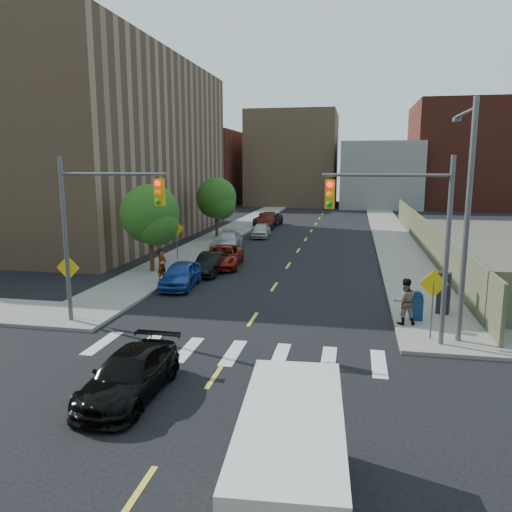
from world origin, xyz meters
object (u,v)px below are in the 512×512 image
at_px(parked_car_maroon, 267,221).
at_px(mailbox, 416,306).
at_px(parked_car_silver, 227,241).
at_px(parked_car_black, 211,264).
at_px(parked_car_grey, 268,219).
at_px(payphone, 444,293).
at_px(black_sedan, 130,375).
at_px(pedestrian_east, 405,301).
at_px(parked_car_red, 223,256).
at_px(pedestrian_west, 162,265).
at_px(parked_car_white, 261,230).
at_px(parked_car_blue, 181,275).
at_px(cargo_van, 291,460).

height_order(parked_car_maroon, mailbox, parked_car_maroon).
bearing_deg(parked_car_silver, parked_car_black, -85.97).
distance_m(parked_car_black, parked_car_grey, 24.85).
bearing_deg(payphone, black_sedan, -120.23).
bearing_deg(parked_car_maroon, pedestrian_east, -75.83).
relative_size(parked_car_red, pedestrian_west, 2.65).
relative_size(parked_car_black, parked_car_white, 1.01).
distance_m(parked_car_maroon, payphone, 32.21).
bearing_deg(black_sedan, parked_car_maroon, 94.93).
bearing_deg(parked_car_white, parked_car_silver, -102.85).
relative_size(parked_car_blue, black_sedan, 0.93).
relative_size(parked_car_grey, payphone, 2.87).
bearing_deg(parked_car_silver, pedestrian_west, -97.46).
bearing_deg(cargo_van, parked_car_red, 104.05).
distance_m(parked_car_white, payphone, 25.60).
bearing_deg(parked_car_red, parked_car_white, 84.21).
bearing_deg(pedestrian_east, black_sedan, 32.95).
distance_m(parked_car_blue, payphone, 13.54).
xyz_separation_m(parked_car_maroon, black_sedan, (2.82, -39.36, -0.12)).
height_order(parked_car_black, pedestrian_west, pedestrian_west).
bearing_deg(parked_car_black, cargo_van, -67.87).
height_order(parked_car_blue, parked_car_red, parked_car_blue).
bearing_deg(cargo_van, parked_car_white, 97.50).
height_order(parked_car_white, parked_car_grey, parked_car_grey).
distance_m(parked_car_silver, parked_car_maroon, 14.54).
bearing_deg(mailbox, parked_car_blue, 159.25).
bearing_deg(payphone, pedestrian_west, -177.16).
bearing_deg(pedestrian_east, parked_car_silver, -65.47).
bearing_deg(parked_car_black, pedestrian_west, -119.95).
bearing_deg(parked_car_red, mailbox, -47.48).
height_order(parked_car_silver, cargo_van, cargo_van).
bearing_deg(pedestrian_west, parked_car_silver, 7.56).
xyz_separation_m(mailbox, pedestrian_east, (-0.56, -0.66, 0.35)).
height_order(parked_car_red, mailbox, mailbox).
distance_m(parked_car_blue, parked_car_grey, 28.43).
bearing_deg(parked_car_black, parked_car_red, 87.42).
distance_m(black_sedan, payphone, 14.29).
height_order(black_sedan, pedestrian_east, pedestrian_east).
height_order(parked_car_red, parked_car_grey, parked_car_grey).
distance_m(parked_car_red, cargo_van, 23.91).
height_order(parked_car_white, payphone, payphone).
relative_size(parked_car_black, cargo_van, 0.79).
bearing_deg(parked_car_blue, pedestrian_east, -26.46).
relative_size(parked_car_blue, payphone, 2.25).
bearing_deg(parked_car_maroon, parked_car_black, -94.33).
height_order(parked_car_blue, black_sedan, parked_car_blue).
bearing_deg(parked_car_red, pedestrian_west, -117.18).
bearing_deg(parked_car_silver, parked_car_grey, 84.98).
bearing_deg(parked_car_grey, black_sedan, -81.69).
height_order(parked_car_white, cargo_van, cargo_van).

